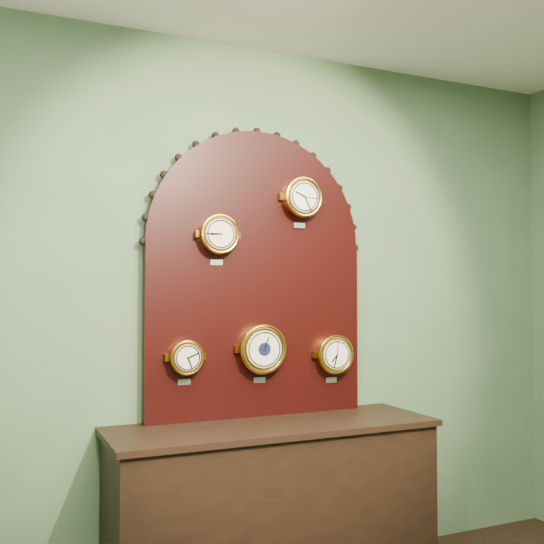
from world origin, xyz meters
name	(u,v)px	position (x,y,z in m)	size (l,w,h in m)	color
wall_back	(253,307)	(0.00, 2.50, 1.40)	(4.00, 4.00, 0.00)	#4A6847
shop_counter	(274,511)	(0.00, 2.23, 0.40)	(1.60, 0.50, 0.80)	black
display_board	(257,264)	(0.00, 2.45, 1.63)	(1.26, 0.06, 1.53)	black
roman_clock	(219,234)	(-0.24, 2.38, 1.77)	(0.21, 0.08, 0.26)	gold
arabic_clock	(302,198)	(0.24, 2.38, 1.99)	(0.22, 0.08, 0.27)	gold
hygrometer	(186,357)	(-0.40, 2.38, 1.16)	(0.17, 0.08, 0.23)	gold
barometer	(262,349)	(0.00, 2.38, 1.19)	(0.26, 0.08, 0.31)	gold
tide_clock	(334,354)	(0.43, 2.38, 1.14)	(0.21, 0.08, 0.27)	gold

